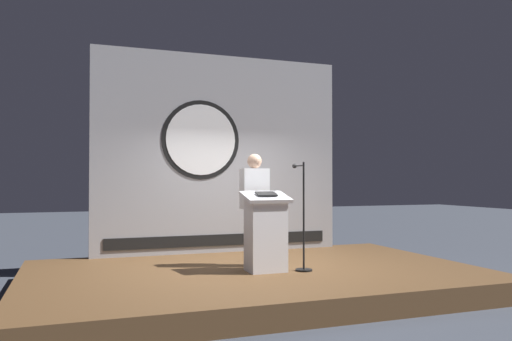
{
  "coord_description": "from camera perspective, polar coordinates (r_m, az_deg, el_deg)",
  "views": [
    {
      "loc": [
        -2.48,
        -6.85,
        1.58
      ],
      "look_at": [
        0.08,
        0.19,
        1.73
      ],
      "focal_mm": 35.36,
      "sensor_mm": 36.0,
      "label": 1
    }
  ],
  "objects": [
    {
      "name": "speaker_person",
      "position": [
        7.58,
        -0.17,
        -4.32
      ],
      "size": [
        0.4,
        0.26,
        1.68
      ],
      "color": "black",
      "rests_on": "stage_platform"
    },
    {
      "name": "podium",
      "position": [
        7.15,
        1.1,
        -7.0
      ],
      "size": [
        0.64,
        0.5,
        1.13
      ],
      "color": "silver",
      "rests_on": "stage_platform"
    },
    {
      "name": "banner_display",
      "position": [
        9.05,
        -4.14,
        1.89
      ],
      "size": [
        4.47,
        0.12,
        3.52
      ],
      "color": "#9E9EA3",
      "rests_on": "stage_platform"
    },
    {
      "name": "ground_plane",
      "position": [
        7.45,
        -0.07,
        -13.38
      ],
      "size": [
        40.0,
        40.0,
        0.0
      ],
      "primitive_type": "plane",
      "color": "#383D47"
    },
    {
      "name": "stage_platform",
      "position": [
        7.42,
        -0.07,
        -12.25
      ],
      "size": [
        6.4,
        4.0,
        0.3
      ],
      "primitive_type": "cube",
      "color": "brown",
      "rests_on": "ground"
    },
    {
      "name": "microphone_stand",
      "position": [
        7.26,
        5.28,
        -6.99
      ],
      "size": [
        0.24,
        0.47,
        1.54
      ],
      "color": "black",
      "rests_on": "stage_platform"
    }
  ]
}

